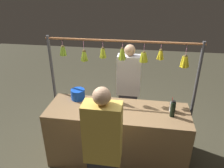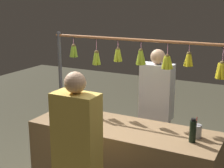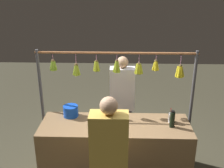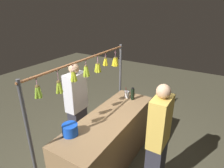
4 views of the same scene
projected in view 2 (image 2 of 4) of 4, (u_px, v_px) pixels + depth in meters
The scene contains 7 objects.
market_counter at pixel (123, 166), 3.70m from camera, with size 2.03×0.68×0.91m, color olive.
display_rack at pixel (142, 80), 3.82m from camera, with size 2.27×0.13×1.83m.
water_bottle at pixel (193, 131), 3.18m from camera, with size 0.06×0.06×0.24m.
blue_bucket at pixel (83, 106), 4.03m from camera, with size 0.21×0.21×0.16m, color blue.
drink_cup at pixel (197, 131), 3.30m from camera, with size 0.09×0.09×0.21m.
vendor_person at pixel (156, 115), 4.21m from camera, with size 0.39×0.21×1.65m.
customer_person at pixel (77, 166), 2.92m from camera, with size 0.40×0.21×1.66m.
Camera 2 is at (-1.44, 3.03, 2.24)m, focal length 54.00 mm.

